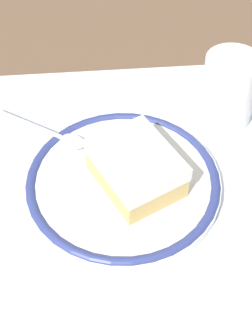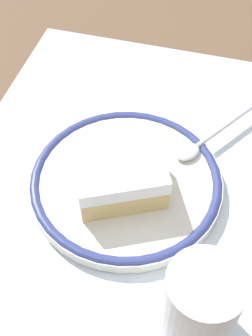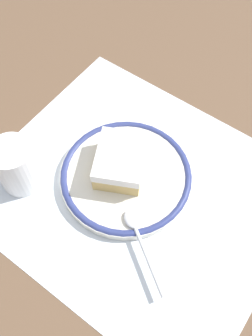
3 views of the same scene
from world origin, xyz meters
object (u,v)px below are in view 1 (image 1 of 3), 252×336
object	(u,v)px
plate	(126,183)
cup	(230,93)
cake_slice	(139,168)
spoon	(58,134)

from	to	relation	value
plate	cup	distance (m)	0.18
plate	cake_slice	size ratio (longest dim) A/B	1.84
plate	spoon	bearing A→B (deg)	135.63
cup	spoon	bearing A→B (deg)	-172.06
spoon	cup	world-z (taller)	cup
spoon	cup	xyz separation A→B (m)	(0.21, 0.03, 0.02)
plate	cup	xyz separation A→B (m)	(0.14, 0.10, 0.03)
cake_slice	cup	size ratio (longest dim) A/B	1.30
plate	cup	size ratio (longest dim) A/B	2.41
cake_slice	spoon	size ratio (longest dim) A/B	0.96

